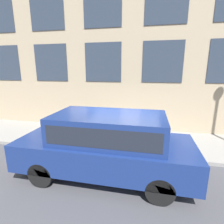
% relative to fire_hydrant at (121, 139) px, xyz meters
% --- Properties ---
extents(ground_plane, '(80.00, 80.00, 0.00)m').
position_rel_fire_hydrant_xyz_m(ground_plane, '(-0.36, -0.07, -0.53)').
color(ground_plane, '#47474C').
extents(sidewalk, '(2.77, 60.00, 0.12)m').
position_rel_fire_hydrant_xyz_m(sidewalk, '(1.03, -0.07, -0.47)').
color(sidewalk, gray).
rests_on(sidewalk, ground_plane).
extents(building_facade, '(0.33, 40.00, 10.87)m').
position_rel_fire_hydrant_xyz_m(building_facade, '(2.56, -0.07, 4.91)').
color(building_facade, tan).
rests_on(building_facade, ground_plane).
extents(fire_hydrant, '(0.31, 0.43, 0.79)m').
position_rel_fire_hydrant_xyz_m(fire_hydrant, '(0.00, 0.00, 0.00)').
color(fire_hydrant, '#2D7260').
rests_on(fire_hydrant, sidewalk).
extents(person, '(0.31, 0.20, 1.27)m').
position_rel_fire_hydrant_xyz_m(person, '(0.34, 0.76, 0.36)').
color(person, '#232328').
rests_on(person, sidewalk).
extents(parked_truck_navy_near, '(1.91, 4.89, 1.85)m').
position_rel_fire_hydrant_xyz_m(parked_truck_navy_near, '(-1.52, 0.18, 0.51)').
color(parked_truck_navy_near, black).
rests_on(parked_truck_navy_near, ground_plane).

